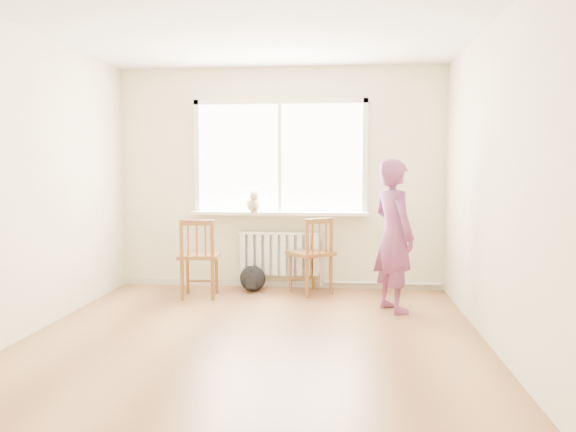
% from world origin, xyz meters
% --- Properties ---
extents(floor, '(4.50, 4.50, 0.00)m').
position_xyz_m(floor, '(0.00, 0.00, 0.00)').
color(floor, '#AA7445').
rests_on(floor, ground).
extents(ceiling, '(4.50, 4.50, 0.00)m').
position_xyz_m(ceiling, '(0.00, 0.00, 2.70)').
color(ceiling, white).
rests_on(ceiling, back_wall).
extents(back_wall, '(4.00, 0.01, 2.70)m').
position_xyz_m(back_wall, '(0.00, 2.25, 1.35)').
color(back_wall, beige).
rests_on(back_wall, ground).
extents(window, '(2.12, 0.05, 1.42)m').
position_xyz_m(window, '(0.00, 2.22, 1.66)').
color(window, white).
rests_on(window, back_wall).
extents(windowsill, '(2.15, 0.22, 0.04)m').
position_xyz_m(windowsill, '(0.00, 2.14, 0.93)').
color(windowsill, white).
rests_on(windowsill, back_wall).
extents(radiator, '(1.00, 0.12, 0.55)m').
position_xyz_m(radiator, '(0.00, 2.16, 0.44)').
color(radiator, white).
rests_on(radiator, back_wall).
extents(heating_pipe, '(1.40, 0.04, 0.04)m').
position_xyz_m(heating_pipe, '(1.25, 2.19, 0.08)').
color(heating_pipe, silver).
rests_on(heating_pipe, back_wall).
extents(baseboard, '(4.00, 0.03, 0.08)m').
position_xyz_m(baseboard, '(0.00, 2.23, 0.04)').
color(baseboard, beige).
rests_on(baseboard, ground).
extents(chair_left, '(0.49, 0.47, 0.91)m').
position_xyz_m(chair_left, '(-0.86, 1.56, 0.46)').
color(chair_left, brown).
rests_on(chair_left, floor).
extents(chair_right, '(0.62, 0.61, 0.91)m').
position_xyz_m(chair_right, '(0.43, 1.87, 0.46)').
color(chair_right, brown).
rests_on(chair_right, floor).
extents(person, '(0.60, 0.68, 1.57)m').
position_xyz_m(person, '(1.29, 1.19, 0.79)').
color(person, '#C64248').
rests_on(person, floor).
extents(cat, '(0.23, 0.40, 0.27)m').
position_xyz_m(cat, '(-0.30, 2.05, 1.06)').
color(cat, beige).
rests_on(cat, windowsill).
extents(backpack, '(0.37, 0.32, 0.31)m').
position_xyz_m(backpack, '(-0.30, 1.95, 0.16)').
color(backpack, black).
rests_on(backpack, floor).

